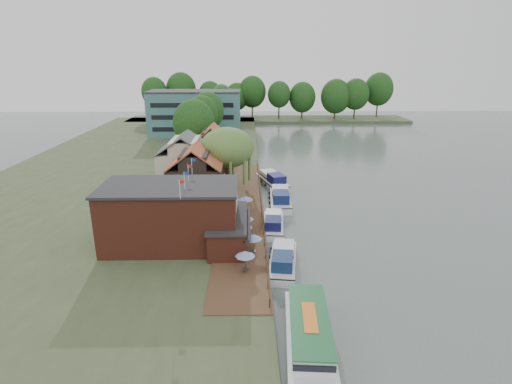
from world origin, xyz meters
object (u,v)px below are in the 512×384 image
object	(u,v)px
hotel_block	(195,113)
cruiser_3	(272,179)
willow	(227,160)
umbrella_0	(245,262)
umbrella_3	(246,224)
cruiser_1	(273,222)
cruiser_0	(283,258)
umbrella_4	(240,213)
pub	(189,215)
umbrella_2	(242,232)
cottage_c	(213,147)
umbrella_1	(253,244)
swan	(311,306)
cruiser_2	(280,196)
cottage_a	(196,174)
umbrella_5	(245,204)
tour_boat	(310,337)

from	to	relation	value
hotel_block	cruiser_3	xyz separation A→B (m)	(19.17, -45.57, -5.83)
willow	umbrella_0	bearing A→B (deg)	-83.54
umbrella_3	cruiser_1	xyz separation A→B (m)	(3.65, 3.51, -1.16)
cruiser_0	umbrella_4	bearing A→B (deg)	122.18
pub	cruiser_3	bearing A→B (deg)	66.29
umbrella_2	umbrella_4	world-z (taller)	same
umbrella_0	cruiser_0	world-z (taller)	umbrella_0
willow	cottage_c	bearing A→B (deg)	104.04
hotel_block	umbrella_1	bearing A→B (deg)	-78.25
cottage_c	swan	bearing A→B (deg)	-74.63
hotel_block	umbrella_0	size ratio (longest dim) A/B	10.69
umbrella_3	cruiser_3	size ratio (longest dim) A/B	0.22
willow	cruiser_2	xyz separation A→B (m)	(8.36, -4.16, -4.89)
umbrella_4	swan	xyz separation A→B (m)	(6.74, -18.12, -2.07)
pub	cottage_a	size ratio (longest dim) A/B	2.33
umbrella_3	cruiser_1	size ratio (longest dim) A/B	0.25
willow	swan	distance (m)	33.47
umbrella_1	umbrella_5	world-z (taller)	same
umbrella_5	umbrella_3	bearing A→B (deg)	-89.39
pub	hotel_block	world-z (taller)	hotel_block
umbrella_2	tour_boat	world-z (taller)	umbrella_2
cottage_a	umbrella_4	bearing A→B (deg)	-51.45
pub	umbrella_4	world-z (taller)	pub
umbrella_3	cruiser_1	distance (m)	5.20
cottage_c	umbrella_4	world-z (taller)	cottage_c
cruiser_3	swan	xyz separation A→B (m)	(1.38, -37.09, -1.10)
cruiser_0	cruiser_2	xyz separation A→B (m)	(1.24, 19.86, 0.14)
cruiser_2	cruiser_0	bearing A→B (deg)	-91.48
umbrella_4	swan	size ratio (longest dim) A/B	5.40
umbrella_2	cruiser_3	xyz separation A→B (m)	(5.00, 25.23, -0.97)
willow	cruiser_0	world-z (taller)	willow
umbrella_3	cottage_c	bearing A→B (deg)	101.78
umbrella_5	pub	bearing A→B (deg)	-123.31
cottage_a	cruiser_1	xyz separation A→B (m)	(11.18, -8.80, -4.13)
pub	cottage_a	bearing A→B (deg)	93.81
cruiser_2	umbrella_2	bearing A→B (deg)	-107.92
umbrella_2	tour_boat	xyz separation A→B (m)	(5.37, -17.58, -0.86)
cottage_c	umbrella_3	distance (m)	32.12
cruiser_3	umbrella_5	bearing A→B (deg)	-124.17
pub	umbrella_5	size ratio (longest dim) A/B	8.42
swan	umbrella_2	bearing A→B (deg)	118.28
hotel_block	cruiser_2	size ratio (longest dim) A/B	2.36
cruiser_3	swan	size ratio (longest dim) A/B	24.46
cruiser_0	swan	size ratio (longest dim) A/B	22.23
hotel_block	umbrella_4	distance (m)	66.18
pub	willow	bearing A→B (deg)	80.07
cruiser_3	swan	world-z (taller)	cruiser_3
swan	cruiser_1	bearing A→B (deg)	97.55
tour_boat	cruiser_1	bearing A→B (deg)	97.41
umbrella_1	umbrella_4	size ratio (longest dim) A/B	1.00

